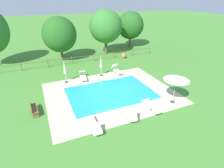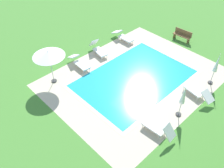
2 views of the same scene
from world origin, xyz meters
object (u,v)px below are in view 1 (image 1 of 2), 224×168
at_px(sun_lounger_north_mid, 93,124).
at_px(sun_lounger_north_far, 151,105).
at_px(sun_lounger_north_near_steps, 129,113).
at_px(patio_umbrella_closed_row_mid_west, 101,63).
at_px(tree_east_mid, 59,35).
at_px(patio_umbrella_closed_row_west, 65,69).
at_px(tree_west_mid, 106,26).
at_px(sun_lounger_south_far, 117,70).
at_px(wooden_bench_lawn_side, 33,108).
at_px(tree_far_west, 130,25).
at_px(terracotta_urn_near_fence, 124,56).
at_px(sun_lounger_south_near_corner, 83,76).
at_px(patio_umbrella_open_foreground, 177,78).

bearing_deg(sun_lounger_north_mid, sun_lounger_north_far, 3.79).
xyz_separation_m(sun_lounger_north_near_steps, patio_umbrella_closed_row_mid_west, (0.80, 7.89, 1.11)).
xyz_separation_m(sun_lounger_north_mid, tree_east_mid, (0.57, 15.00, 3.13)).
bearing_deg(sun_lounger_north_mid, patio_umbrella_closed_row_west, 92.22).
bearing_deg(tree_west_mid, sun_lounger_south_far, -102.59).
xyz_separation_m(patio_umbrella_closed_row_west, wooden_bench_lawn_side, (-3.25, -4.45, -1.05)).
relative_size(tree_far_west, tree_east_mid, 1.01).
xyz_separation_m(patio_umbrella_closed_row_mid_west, terracotta_urn_near_fence, (5.00, 4.35, -1.08)).
distance_m(sun_lounger_south_near_corner, tree_west_mid, 10.08).
height_order(patio_umbrella_closed_row_mid_west, tree_west_mid, tree_west_mid).
xyz_separation_m(sun_lounger_north_far, wooden_bench_lawn_side, (-8.38, 3.02, 0.11)).
bearing_deg(patio_umbrella_closed_row_mid_west, sun_lounger_south_far, -1.54).
relative_size(sun_lounger_north_far, sun_lounger_south_far, 1.11).
distance_m(patio_umbrella_open_foreground, tree_far_west, 18.20).
bearing_deg(patio_umbrella_closed_row_west, sun_lounger_north_mid, -87.78).
bearing_deg(tree_far_west, tree_west_mid, -155.76).
relative_size(sun_lounger_north_far, patio_umbrella_closed_row_mid_west, 0.92).
xyz_separation_m(sun_lounger_south_near_corner, patio_umbrella_closed_row_west, (-1.78, -0.03, 1.15)).
relative_size(sun_lounger_north_near_steps, sun_lounger_north_mid, 0.92).
height_order(sun_lounger_north_mid, terracotta_urn_near_fence, terracotta_urn_near_fence).
relative_size(sun_lounger_south_far, patio_umbrella_open_foreground, 0.77).
xyz_separation_m(sun_lounger_south_near_corner, terracotta_urn_near_fence, (7.10, 4.45, 0.05)).
bearing_deg(sun_lounger_north_near_steps, sun_lounger_north_far, 8.07).
bearing_deg(sun_lounger_north_near_steps, patio_umbrella_closed_row_mid_west, 84.22).
height_order(sun_lounger_south_far, tree_east_mid, tree_east_mid).
xyz_separation_m(sun_lounger_north_mid, sun_lounger_south_far, (5.48, 7.87, 0.04)).
relative_size(patio_umbrella_closed_row_west, wooden_bench_lawn_side, 1.54).
xyz_separation_m(wooden_bench_lawn_side, tree_west_mid, (10.69, 11.96, 3.58)).
bearing_deg(wooden_bench_lawn_side, patio_umbrella_closed_row_west, 53.87).
relative_size(patio_umbrella_closed_row_mid_west, wooden_bench_lawn_side, 1.50).
relative_size(sun_lounger_north_far, tree_west_mid, 0.33).
bearing_deg(wooden_bench_lawn_side, sun_lounger_north_far, -19.83).
xyz_separation_m(patio_umbrella_closed_row_west, terracotta_urn_near_fence, (8.88, 4.48, -1.10)).
distance_m(patio_umbrella_closed_row_mid_west, tree_west_mid, 8.59).
xyz_separation_m(patio_umbrella_closed_row_west, tree_west_mid, (7.44, 7.51, 2.53)).
distance_m(sun_lounger_north_near_steps, patio_umbrella_closed_row_west, 8.43).
distance_m(sun_lounger_north_mid, patio_umbrella_closed_row_west, 7.89).
bearing_deg(patio_umbrella_open_foreground, sun_lounger_north_far, -177.77).
relative_size(sun_lounger_north_near_steps, sun_lounger_south_near_corner, 0.92).
bearing_deg(patio_umbrella_open_foreground, tree_far_west, 72.59).
relative_size(sun_lounger_north_far, tree_east_mid, 0.37).
bearing_deg(tree_west_mid, sun_lounger_north_mid, -115.01).
distance_m(sun_lounger_north_far, patio_umbrella_closed_row_mid_west, 7.79).
bearing_deg(sun_lounger_north_far, sun_lounger_south_near_corner, 114.10).
bearing_deg(tree_far_west, terracotta_urn_near_fence, -125.93).
distance_m(sun_lounger_south_near_corner, wooden_bench_lawn_side, 6.73).
bearing_deg(tree_east_mid, wooden_bench_lawn_side, -109.46).
relative_size(sun_lounger_south_far, wooden_bench_lawn_side, 1.24).
height_order(wooden_bench_lawn_side, terracotta_urn_near_fence, wooden_bench_lawn_side).
xyz_separation_m(sun_lounger_south_far, tree_west_mid, (1.66, 7.44, 3.66)).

